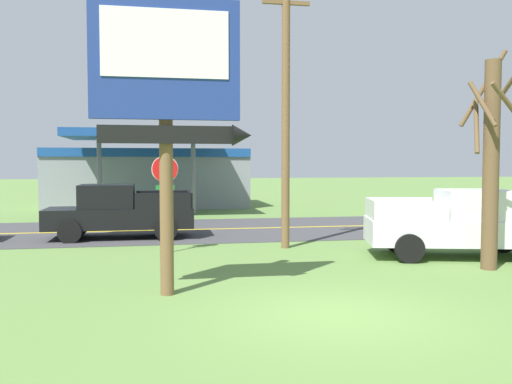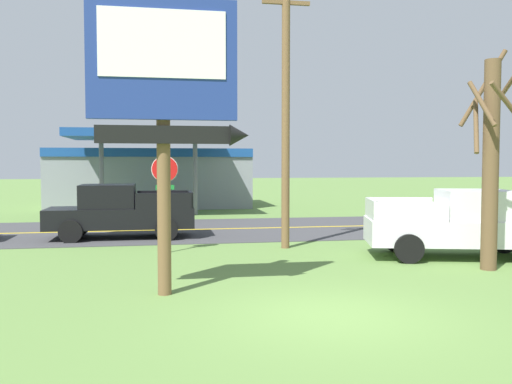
{
  "view_description": "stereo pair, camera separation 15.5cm",
  "coord_description": "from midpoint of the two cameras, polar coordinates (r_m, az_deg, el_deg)",
  "views": [
    {
      "loc": [
        -3.18,
        -9.17,
        2.72
      ],
      "look_at": [
        0.0,
        8.0,
        1.8
      ],
      "focal_mm": 38.11,
      "sensor_mm": 36.0,
      "label": 1
    },
    {
      "loc": [
        -3.03,
        -9.2,
        2.72
      ],
      "look_at": [
        0.0,
        8.0,
        1.8
      ],
      "focal_mm": 38.11,
      "sensor_mm": 36.0,
      "label": 2
    }
  ],
  "objects": [
    {
      "name": "stop_sign",
      "position": [
        16.59,
        -9.79,
        0.57
      ],
      "size": [
        0.8,
        0.08,
        2.95
      ],
      "color": "slate",
      "rests_on": "ground"
    },
    {
      "name": "utility_pole",
      "position": [
        17.51,
        2.89,
        9.88
      ],
      "size": [
        1.7,
        0.26,
        9.08
      ],
      "color": "brown",
      "rests_on": "ground"
    },
    {
      "name": "road_asphalt",
      "position": [
        22.56,
        -2.52,
        -3.88
      ],
      "size": [
        140.0,
        8.0,
        0.02
      ],
      "primitive_type": "cube",
      "color": "#3D3D3F",
      "rests_on": "ground"
    },
    {
      "name": "ground_plane",
      "position": [
        10.07,
        8.07,
        -12.7
      ],
      "size": [
        180.0,
        180.0,
        0.0
      ],
      "primitive_type": "plane",
      "color": "#5B7F3D"
    },
    {
      "name": "pickup_black_on_road",
      "position": [
        20.31,
        -14.46,
        -2.04
      ],
      "size": [
        5.2,
        2.24,
        1.96
      ],
      "color": "black",
      "rests_on": "ground"
    },
    {
      "name": "car_green_near_lane",
      "position": [
        23.9,
        21.56,
        -1.73
      ],
      "size": [
        4.2,
        2.0,
        1.64
      ],
      "color": "#1E6038",
      "rests_on": "ground"
    },
    {
      "name": "pickup_white_parked_on_lawn",
      "position": [
        16.76,
        20.48,
        -3.19
      ],
      "size": [
        5.52,
        3.17,
        1.96
      ],
      "color": "silver",
      "rests_on": "ground"
    },
    {
      "name": "gas_station",
      "position": [
        34.51,
        -11.35,
        1.67
      ],
      "size": [
        12.0,
        11.5,
        4.4
      ],
      "color": "gray",
      "rests_on": "ground"
    },
    {
      "name": "bare_tree",
      "position": [
        15.07,
        23.26,
        3.5
      ],
      "size": [
        1.67,
        1.95,
        6.04
      ],
      "color": "brown",
      "rests_on": "ground"
    },
    {
      "name": "motel_sign",
      "position": [
        11.27,
        -9.54,
        10.8
      ],
      "size": [
        3.24,
        0.54,
        6.32
      ],
      "color": "brown",
      "rests_on": "ground"
    },
    {
      "name": "road_centre_line",
      "position": [
        22.56,
        -2.52,
        -3.85
      ],
      "size": [
        126.0,
        0.2,
        0.01
      ],
      "primitive_type": "cube",
      "color": "gold",
      "rests_on": "road_asphalt"
    }
  ]
}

